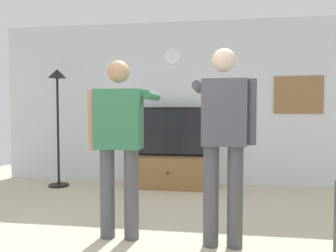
{
  "coord_description": "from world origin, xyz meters",
  "views": [
    {
      "loc": [
        0.46,
        -2.5,
        1.23
      ],
      "look_at": [
        -0.07,
        1.2,
        1.05
      ],
      "focal_mm": 34.69,
      "sensor_mm": 36.0,
      "label": 1
    }
  ],
  "objects_px": {
    "person_standing_nearer_couch": "(223,135)",
    "tv_stand": "(170,172)",
    "floor_lamp": "(58,103)",
    "person_standing_nearer_lamp": "(119,138)",
    "television": "(171,132)",
    "framed_picture": "(298,95)",
    "wall_clock": "(173,56)"
  },
  "relations": [
    {
      "from": "person_standing_nearer_couch",
      "to": "tv_stand",
      "type": "bearing_deg",
      "value": 109.64
    },
    {
      "from": "floor_lamp",
      "to": "person_standing_nearer_lamp",
      "type": "relative_size",
      "value": 1.11
    },
    {
      "from": "person_standing_nearer_lamp",
      "to": "person_standing_nearer_couch",
      "type": "bearing_deg",
      "value": -3.11
    },
    {
      "from": "television",
      "to": "person_standing_nearer_couch",
      "type": "relative_size",
      "value": 0.72
    },
    {
      "from": "framed_picture",
      "to": "person_standing_nearer_couch",
      "type": "xyz_separation_m",
      "value": [
        -1.24,
        -2.46,
        -0.47
      ]
    },
    {
      "from": "tv_stand",
      "to": "person_standing_nearer_couch",
      "type": "distance_m",
      "value": 2.42
    },
    {
      "from": "wall_clock",
      "to": "person_standing_nearer_couch",
      "type": "xyz_separation_m",
      "value": [
        0.77,
        -2.46,
        -1.12
      ]
    },
    {
      "from": "floor_lamp",
      "to": "wall_clock",
      "type": "bearing_deg",
      "value": 14.85
    },
    {
      "from": "tv_stand",
      "to": "person_standing_nearer_couch",
      "type": "xyz_separation_m",
      "value": [
        0.77,
        -2.17,
        0.76
      ]
    },
    {
      "from": "tv_stand",
      "to": "floor_lamp",
      "type": "distance_m",
      "value": 2.12
    },
    {
      "from": "television",
      "to": "floor_lamp",
      "type": "relative_size",
      "value": 0.68
    },
    {
      "from": "person_standing_nearer_lamp",
      "to": "wall_clock",
      "type": "bearing_deg",
      "value": 85.17
    },
    {
      "from": "framed_picture",
      "to": "floor_lamp",
      "type": "xyz_separation_m",
      "value": [
        -3.82,
        -0.48,
        -0.12
      ]
    },
    {
      "from": "person_standing_nearer_lamp",
      "to": "tv_stand",
      "type": "bearing_deg",
      "value": 84.51
    },
    {
      "from": "television",
      "to": "person_standing_nearer_couch",
      "type": "distance_m",
      "value": 2.35
    },
    {
      "from": "wall_clock",
      "to": "person_standing_nearer_lamp",
      "type": "relative_size",
      "value": 0.16
    },
    {
      "from": "television",
      "to": "floor_lamp",
      "type": "distance_m",
      "value": 1.88
    },
    {
      "from": "tv_stand",
      "to": "television",
      "type": "height_order",
      "value": "television"
    },
    {
      "from": "framed_picture",
      "to": "person_standing_nearer_couch",
      "type": "height_order",
      "value": "person_standing_nearer_couch"
    },
    {
      "from": "wall_clock",
      "to": "framed_picture",
      "type": "distance_m",
      "value": 2.12
    },
    {
      "from": "framed_picture",
      "to": "floor_lamp",
      "type": "bearing_deg",
      "value": -172.79
    },
    {
      "from": "television",
      "to": "wall_clock",
      "type": "relative_size",
      "value": 4.79
    },
    {
      "from": "tv_stand",
      "to": "wall_clock",
      "type": "distance_m",
      "value": 1.9
    },
    {
      "from": "tv_stand",
      "to": "person_standing_nearer_couch",
      "type": "relative_size",
      "value": 0.66
    },
    {
      "from": "wall_clock",
      "to": "floor_lamp",
      "type": "xyz_separation_m",
      "value": [
        -1.8,
        -0.48,
        -0.77
      ]
    },
    {
      "from": "wall_clock",
      "to": "person_standing_nearer_lamp",
      "type": "xyz_separation_m",
      "value": [
        -0.2,
        -2.41,
        -1.16
      ]
    },
    {
      "from": "television",
      "to": "framed_picture",
      "type": "xyz_separation_m",
      "value": [
        2.01,
        0.25,
        0.59
      ]
    },
    {
      "from": "framed_picture",
      "to": "person_standing_nearer_lamp",
      "type": "distance_m",
      "value": 3.32
    },
    {
      "from": "floor_lamp",
      "to": "person_standing_nearer_couch",
      "type": "height_order",
      "value": "floor_lamp"
    },
    {
      "from": "floor_lamp",
      "to": "person_standing_nearer_couch",
      "type": "xyz_separation_m",
      "value": [
        2.58,
        -1.98,
        -0.35
      ]
    },
    {
      "from": "wall_clock",
      "to": "framed_picture",
      "type": "xyz_separation_m",
      "value": [
        2.01,
        0.0,
        -0.65
      ]
    },
    {
      "from": "floor_lamp",
      "to": "person_standing_nearer_couch",
      "type": "relative_size",
      "value": 1.07
    }
  ]
}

